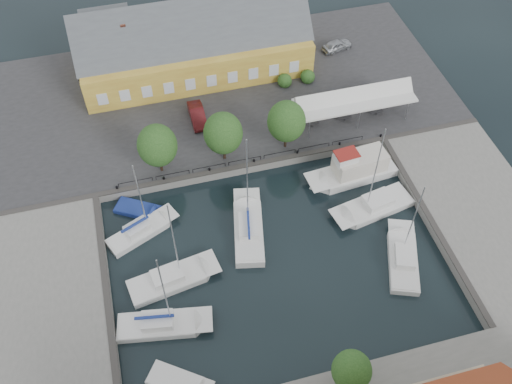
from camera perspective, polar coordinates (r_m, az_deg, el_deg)
ground at (r=57.15m, az=1.56°, el=-5.45°), size 140.00×140.00×0.00m
north_quay at (r=71.78m, az=-3.55°, el=9.65°), size 56.00×26.00×1.00m
west_quay at (r=56.18m, az=-20.39°, el=-11.27°), size 12.00×24.00×1.00m
east_quay at (r=63.36m, az=21.61°, el=-2.01°), size 12.00×24.00×1.00m
quay_edge_fittings at (r=58.99m, az=0.33°, el=-1.17°), size 56.00×24.72×0.40m
warehouse at (r=73.21m, az=-6.70°, el=14.24°), size 28.56×14.00×9.55m
tent_canopy at (r=67.05m, az=9.85°, el=9.02°), size 14.00×4.00×2.83m
quay_trees at (r=60.58m, az=-3.31°, el=5.90°), size 18.20×4.20×6.30m
car_silver at (r=78.35m, az=8.11°, el=14.33°), size 4.40×2.62×1.40m
car_red at (r=67.41m, az=-5.89°, el=7.65°), size 1.70×4.73×1.55m
center_sailboat at (r=57.88m, az=-0.76°, el=-3.75°), size 4.65×9.72×12.88m
trawler at (r=62.93m, az=9.83°, el=2.13°), size 10.39×3.85×5.00m
east_boat_a at (r=60.98m, az=11.66°, el=-1.49°), size 9.32×4.59×12.61m
east_boat_c at (r=57.80m, az=14.45°, el=-6.50°), size 5.42×8.71×10.78m
west_boat_a at (r=58.96m, az=-11.39°, el=-3.93°), size 7.80×5.07×10.30m
west_boat_c at (r=55.34m, az=-8.40°, el=-8.68°), size 9.16×4.26×11.89m
west_boat_d at (r=53.17m, az=-9.33°, el=-13.02°), size 8.87×4.00×11.49m
launch_sw at (r=50.99m, az=-7.70°, el=-18.41°), size 5.74×4.92×0.98m
launch_nw at (r=60.95m, az=-11.71°, el=-1.81°), size 5.26×4.27×0.88m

